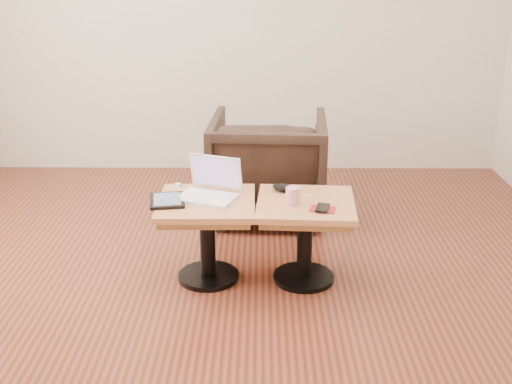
{
  "coord_description": "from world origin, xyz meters",
  "views": [
    {
      "loc": [
        0.18,
        -3.22,
        1.81
      ],
      "look_at": [
        0.16,
        0.16,
        0.55
      ],
      "focal_mm": 45.0,
      "sensor_mm": 36.0,
      "label": 1
    }
  ],
  "objects_px": {
    "armchair": "(268,166)",
    "laptop": "(210,189)",
    "side_table_left": "(207,220)",
    "side_table_right": "(305,221)",
    "striped_cup": "(293,196)"
  },
  "relations": [
    {
      "from": "laptop",
      "to": "striped_cup",
      "type": "bearing_deg",
      "value": 6.44
    },
    {
      "from": "side_table_left",
      "to": "side_table_right",
      "type": "xyz_separation_m",
      "value": [
        0.56,
        -0.01,
        0.0
      ]
    },
    {
      "from": "side_table_left",
      "to": "armchair",
      "type": "height_order",
      "value": "armchair"
    },
    {
      "from": "striped_cup",
      "to": "laptop",
      "type": "bearing_deg",
      "value": 165.64
    },
    {
      "from": "armchair",
      "to": "laptop",
      "type": "bearing_deg",
      "value": 72.85
    },
    {
      "from": "side_table_right",
      "to": "side_table_left",
      "type": "bearing_deg",
      "value": -177.94
    },
    {
      "from": "side_table_right",
      "to": "laptop",
      "type": "distance_m",
      "value": 0.58
    },
    {
      "from": "side_table_right",
      "to": "armchair",
      "type": "bearing_deg",
      "value": 104.73
    },
    {
      "from": "side_table_right",
      "to": "armchair",
      "type": "height_order",
      "value": "armchair"
    },
    {
      "from": "armchair",
      "to": "side_table_left",
      "type": "bearing_deg",
      "value": 73.08
    },
    {
      "from": "laptop",
      "to": "striped_cup",
      "type": "xyz_separation_m",
      "value": [
        0.47,
        -0.12,
        0.0
      ]
    },
    {
      "from": "side_table_left",
      "to": "armchair",
      "type": "bearing_deg",
      "value": 69.32
    },
    {
      "from": "side_table_left",
      "to": "laptop",
      "type": "relative_size",
      "value": 1.41
    },
    {
      "from": "side_table_left",
      "to": "side_table_right",
      "type": "distance_m",
      "value": 0.56
    },
    {
      "from": "side_table_right",
      "to": "laptop",
      "type": "relative_size",
      "value": 1.47
    }
  ]
}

